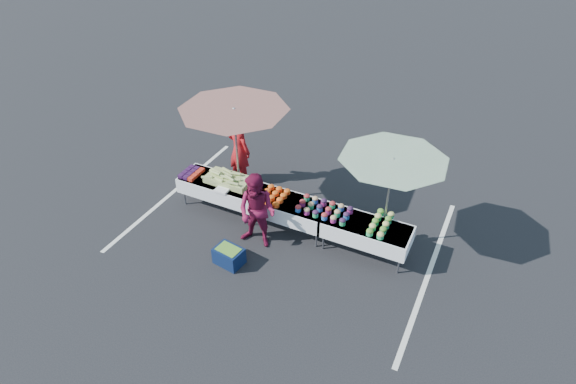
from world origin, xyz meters
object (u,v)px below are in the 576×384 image
at_px(umbrella_left, 234,117).
at_px(umbrella_right, 392,167).
at_px(table_center, 288,207).
at_px(table_right, 366,231).
at_px(customer, 257,211).
at_px(storage_bin, 229,256).
at_px(table_left, 219,187).
at_px(vendor, 239,150).

bearing_deg(umbrella_left, umbrella_right, -0.00).
bearing_deg(table_center, table_right, 0.00).
xyz_separation_m(table_right, umbrella_right, (0.26, 0.40, 1.41)).
bearing_deg(umbrella_left, customer, -45.07).
bearing_deg(storage_bin, table_center, 77.10).
bearing_deg(umbrella_left, storage_bin, -65.11).
relative_size(table_left, umbrella_left, 0.59).
bearing_deg(umbrella_right, table_center, -169.01).
height_order(table_left, table_center, same).
height_order(vendor, customer, vendor).
xyz_separation_m(vendor, customer, (1.57, -1.90, -0.05)).
bearing_deg(storage_bin, umbrella_left, 122.91).
height_order(vendor, umbrella_right, umbrella_right).
bearing_deg(table_left, storage_bin, -52.04).
bearing_deg(table_center, customer, -114.94).
distance_m(table_left, storage_bin, 2.00).
relative_size(table_left, storage_bin, 2.95).
bearing_deg(customer, umbrella_left, 133.99).
xyz_separation_m(table_right, storage_bin, (-2.39, -1.55, -0.39)).
height_order(table_center, umbrella_right, umbrella_right).
xyz_separation_m(table_left, customer, (1.45, -0.75, 0.29)).
height_order(umbrella_left, storage_bin, umbrella_left).
bearing_deg(vendor, table_right, 178.26).
height_order(table_center, umbrella_left, umbrella_left).
distance_m(vendor, customer, 2.47).
relative_size(umbrella_left, umbrella_right, 1.16).
bearing_deg(table_center, umbrella_right, 10.99).
relative_size(table_center, customer, 1.06).
xyz_separation_m(umbrella_left, umbrella_right, (3.56, -0.00, -0.27)).
bearing_deg(umbrella_right, table_left, -174.08).
height_order(table_right, vendor, vendor).
height_order(table_left, umbrella_right, umbrella_right).
distance_m(table_center, vendor, 2.27).
distance_m(table_right, vendor, 3.91).
xyz_separation_m(vendor, umbrella_left, (0.43, -0.75, 1.34)).
bearing_deg(umbrella_left, vendor, 119.59).
bearing_deg(table_right, umbrella_left, 173.08).
relative_size(vendor, customer, 1.06).
distance_m(umbrella_left, storage_bin, 2.98).
bearing_deg(umbrella_left, table_center, -14.97).
xyz_separation_m(table_center, storage_bin, (-0.59, -1.55, -0.39)).
bearing_deg(table_center, umbrella_left, 165.03).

